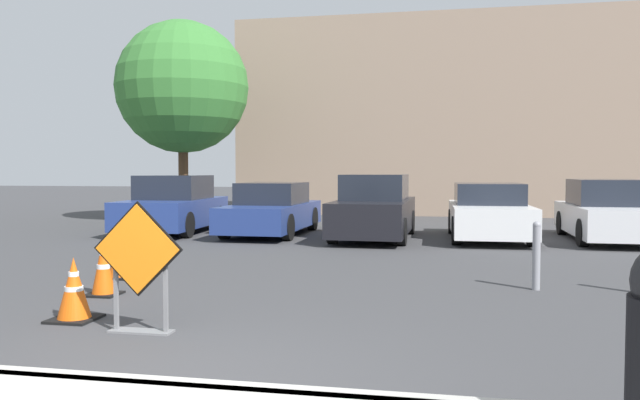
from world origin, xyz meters
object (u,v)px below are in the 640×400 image
Objects in this scene: traffic_cone_nearest at (74,290)px; bollard_nearest at (536,254)px; parked_car_third at (374,209)px; parked_car_fourth at (489,213)px; traffic_cone_third at (121,255)px; traffic_cone_second at (103,267)px; parked_car_nearest at (174,206)px; road_closed_sign at (138,262)px; parked_car_fifth at (607,213)px; parked_car_second at (272,210)px.

bollard_nearest is (5.40, 2.87, 0.17)m from traffic_cone_nearest.
parked_car_third is at bearing 74.98° from traffic_cone_nearest.
parked_car_fourth reaches higher than bollard_nearest.
bollard_nearest is (6.30, 0.19, 0.15)m from traffic_cone_third.
traffic_cone_nearest is 1.42m from traffic_cone_second.
parked_car_fourth is (8.35, -0.15, -0.07)m from parked_car_nearest.
road_closed_sign is 0.32× the size of parked_car_fifth.
traffic_cone_third is 0.17× the size of parked_car_second.
parked_car_fourth reaches higher than traffic_cone_third.
parked_car_second is at bearing 97.54° from road_closed_sign.
bollard_nearest reaches higher than traffic_cone_second.
road_closed_sign is at bearing 98.49° from parked_car_second.
parked_car_nearest is 8.35m from parked_car_fourth.
parked_car_second is at bearing 89.37° from traffic_cone_second.
traffic_cone_nearest is at bearing -71.53° from traffic_cone_third.
parked_car_nearest is at bearing 141.55° from bollard_nearest.
traffic_cone_second is 8.29m from parked_car_third.
parked_car_third reaches higher than traffic_cone_third.
parked_car_fifth is at bearing 44.65° from traffic_cone_second.
traffic_cone_nearest is at bearing 104.91° from parked_car_nearest.
road_closed_sign is 2.28m from traffic_cone_second.
parked_car_nearest is at bearing 1.20° from parked_car_fifth.
road_closed_sign is at bearing -58.41° from traffic_cone_third.
parked_car_third reaches higher than parked_car_fourth.
traffic_cone_second is 0.18× the size of parked_car_third.
parked_car_third is at bearing 62.57° from traffic_cone_third.
traffic_cone_second is 8.28m from parked_car_second.
parked_car_second is 5.57m from parked_car_fourth.
parked_car_third is (3.34, 6.44, 0.36)m from traffic_cone_third.
parked_car_nearest reaches higher than traffic_cone_third.
parked_car_nearest reaches higher than road_closed_sign.
parked_car_third is at bearing 171.78° from parked_car_nearest.
traffic_cone_second is 9.90m from parked_car_fourth.
parked_car_nearest reaches higher than bollard_nearest.
parked_car_nearest is 1.01× the size of parked_car_fourth.
traffic_cone_second is 0.18× the size of parked_car_second.
parked_car_nearest is at bearing -1.93° from parked_car_fourth.
traffic_cone_third is 0.18× the size of parked_car_fourth.
bollard_nearest is at bearing 131.23° from parked_car_second.
parked_car_second is 4.52× the size of bollard_nearest.
parked_car_third reaches higher than parked_car_nearest.
road_closed_sign is 1.84× the size of traffic_cone_third.
parked_car_fifth is at bearing -176.58° from parked_car_fourth.
parked_car_third reaches higher than parked_car_second.
parked_car_nearest is at bearing -3.75° from parked_car_third.
parked_car_fifth is at bearing 177.29° from parked_car_nearest.
traffic_cone_third is 9.16m from parked_car_fourth.
traffic_cone_second is (-1.42, 1.75, -0.37)m from road_closed_sign.
parked_car_third is at bearing 81.30° from road_closed_sign.
road_closed_sign is 0.32× the size of parked_car_third.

